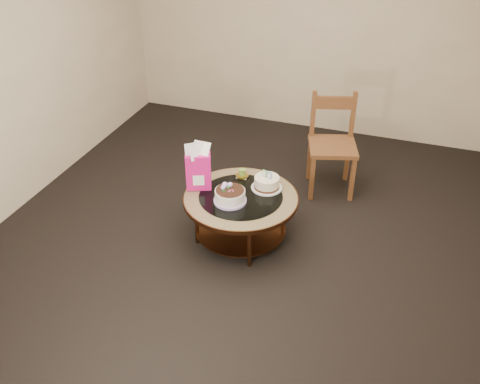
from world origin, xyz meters
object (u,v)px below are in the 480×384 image
(decorated_cake, at_px, (230,196))
(dining_chair, at_px, (332,144))
(gift_bag, at_px, (198,166))
(cream_cake, at_px, (267,183))
(coffee_table, at_px, (241,203))

(decorated_cake, xyz_separation_m, dining_chair, (0.64, 1.25, 0.00))
(decorated_cake, distance_m, gift_bag, 0.40)
(cream_cake, distance_m, dining_chair, 1.02)
(coffee_table, height_order, dining_chair, dining_chair)
(coffee_table, bearing_deg, decorated_cake, -117.79)
(cream_cake, bearing_deg, dining_chair, 88.59)
(cream_cake, bearing_deg, decorated_cake, -105.32)
(decorated_cake, bearing_deg, gift_bag, 160.16)
(cream_cake, bearing_deg, coffee_table, -109.84)
(cream_cake, xyz_separation_m, dining_chair, (0.41, 0.94, 0.00))
(gift_bag, bearing_deg, coffee_table, -23.13)
(cream_cake, height_order, dining_chair, dining_chair)
(coffee_table, distance_m, cream_cake, 0.30)
(coffee_table, relative_size, gift_bag, 2.33)
(decorated_cake, xyz_separation_m, gift_bag, (-0.34, 0.12, 0.16))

